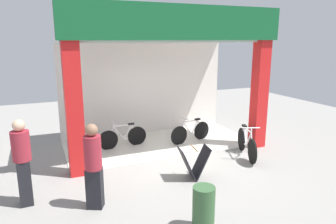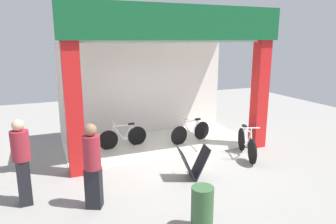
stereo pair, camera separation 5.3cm
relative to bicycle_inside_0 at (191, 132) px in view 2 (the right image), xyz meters
name	(u,v)px [view 2 (the right image)]	position (x,y,z in m)	size (l,w,h in m)	color
ground_plane	(178,158)	(-0.95, -1.09, -0.33)	(19.29, 19.29, 0.00)	gray
shop_facade	(159,75)	(-0.95, 0.31, 1.80)	(5.85, 3.02, 4.00)	beige
bicycle_inside_0	(191,132)	(0.00, 0.00, 0.00)	(1.48, 0.44, 0.83)	black
bicycle_inside_1	(123,137)	(-2.09, 0.35, 0.00)	(1.49, 0.41, 0.82)	black
bicycle_parked_0	(247,144)	(0.86, -1.69, 0.04)	(0.64, 1.59, 0.92)	black
sandwich_board_sign	(193,163)	(-1.13, -2.37, 0.05)	(0.77, 0.56, 0.76)	black
pedestrian_0	(93,165)	(-3.47, -2.78, 0.53)	(0.43, 0.43, 1.67)	black
pedestrian_1	(22,161)	(-4.70, -2.12, 0.56)	(0.36, 0.36, 1.72)	black
trash_bin	(202,209)	(-1.91, -4.22, 0.06)	(0.38, 0.38, 0.78)	#335933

